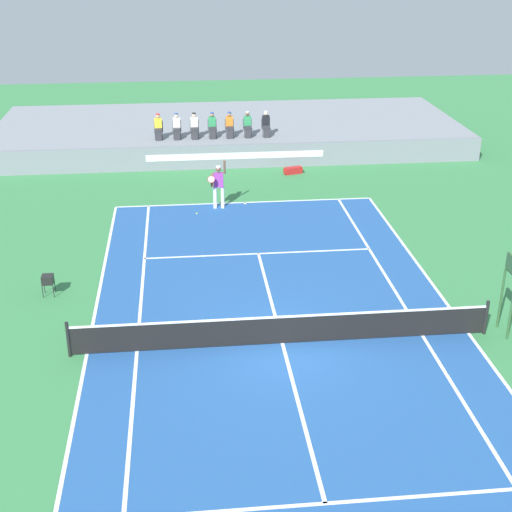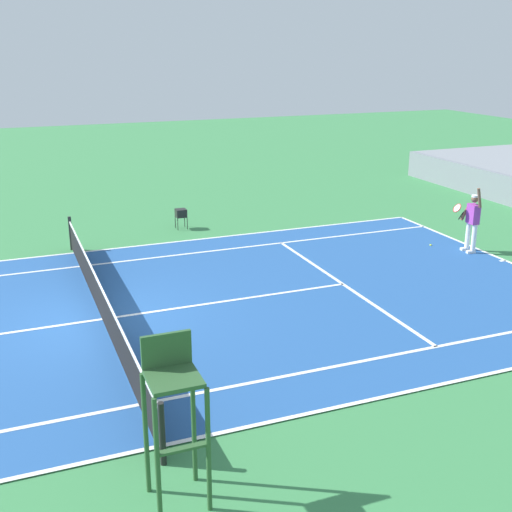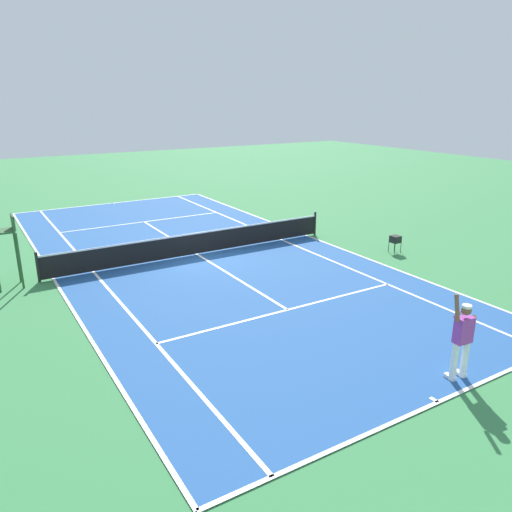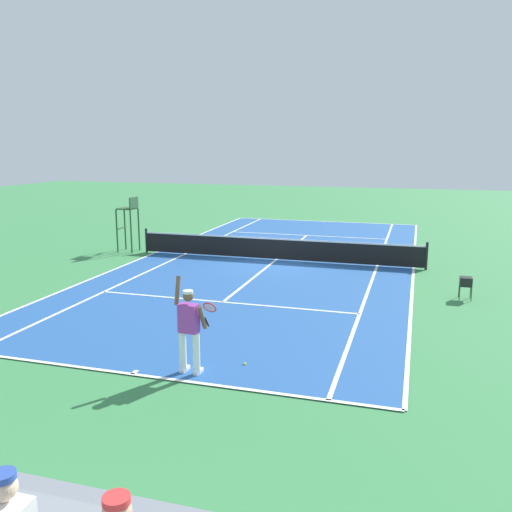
% 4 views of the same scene
% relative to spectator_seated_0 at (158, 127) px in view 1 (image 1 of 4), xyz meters
% --- Properties ---
extents(ground_plane, '(80.00, 80.00, 0.00)m').
position_rel_spectator_seated_0_xyz_m(ground_plane, '(3.71, -18.40, -1.79)').
color(ground_plane, '#387F47').
extents(court, '(11.08, 23.88, 0.03)m').
position_rel_spectator_seated_0_xyz_m(court, '(3.71, -18.40, -1.78)').
color(court, '#235193').
rests_on(court, ground).
extents(net, '(11.98, 0.10, 1.07)m').
position_rel_spectator_seated_0_xyz_m(net, '(3.71, -18.40, -1.27)').
color(net, black).
rests_on(net, ground).
extents(barrier_wall, '(24.86, 0.25, 1.18)m').
position_rel_spectator_seated_0_xyz_m(barrier_wall, '(3.71, -1.41, -1.20)').
color(barrier_wall, gray).
rests_on(barrier_wall, ground).
extents(bleacher_platform, '(24.86, 9.65, 1.18)m').
position_rel_spectator_seated_0_xyz_m(bleacher_platform, '(3.71, 3.54, -1.20)').
color(bleacher_platform, gray).
rests_on(bleacher_platform, ground).
extents(spectator_seated_0, '(0.44, 0.60, 1.27)m').
position_rel_spectator_seated_0_xyz_m(spectator_seated_0, '(0.00, 0.00, 0.00)').
color(spectator_seated_0, '#474C56').
rests_on(spectator_seated_0, bleacher_platform).
extents(spectator_seated_1, '(0.44, 0.60, 1.27)m').
position_rel_spectator_seated_0_xyz_m(spectator_seated_1, '(0.91, 0.00, 0.00)').
color(spectator_seated_1, '#474C56').
rests_on(spectator_seated_1, bleacher_platform).
extents(spectator_seated_2, '(0.44, 0.60, 1.27)m').
position_rel_spectator_seated_0_xyz_m(spectator_seated_2, '(1.79, 0.00, 0.00)').
color(spectator_seated_2, '#474C56').
rests_on(spectator_seated_2, bleacher_platform).
extents(spectator_seated_3, '(0.44, 0.60, 1.27)m').
position_rel_spectator_seated_0_xyz_m(spectator_seated_3, '(2.68, 0.00, 0.00)').
color(spectator_seated_3, '#474C56').
rests_on(spectator_seated_3, bleacher_platform).
extents(spectator_seated_4, '(0.44, 0.60, 1.27)m').
position_rel_spectator_seated_0_xyz_m(spectator_seated_4, '(3.55, 0.00, 0.00)').
color(spectator_seated_4, '#474C56').
rests_on(spectator_seated_4, bleacher_platform).
extents(spectator_seated_5, '(0.44, 0.60, 1.27)m').
position_rel_spectator_seated_0_xyz_m(spectator_seated_5, '(4.46, 0.00, 0.00)').
color(spectator_seated_5, '#474C56').
rests_on(spectator_seated_5, bleacher_platform).
extents(spectator_seated_6, '(0.44, 0.60, 1.27)m').
position_rel_spectator_seated_0_xyz_m(spectator_seated_6, '(5.39, 0.00, 0.00)').
color(spectator_seated_6, '#474C56').
rests_on(spectator_seated_6, bleacher_platform).
extents(tennis_player, '(0.79, 0.62, 2.08)m').
position_rel_spectator_seated_0_xyz_m(tennis_player, '(2.57, -6.94, -0.80)').
color(tennis_player, white).
rests_on(tennis_player, ground).
extents(tennis_ball, '(0.07, 0.07, 0.07)m').
position_rel_spectator_seated_0_xyz_m(tennis_ball, '(1.61, -7.67, -1.76)').
color(tennis_ball, '#D1E533').
rests_on(tennis_ball, ground).
extents(equipment_bag, '(0.95, 0.55, 0.32)m').
position_rel_spectator_seated_0_xyz_m(equipment_bag, '(6.41, -2.61, -1.63)').
color(equipment_bag, red).
rests_on(equipment_bag, ground).
extents(ball_hopper, '(0.36, 0.36, 0.70)m').
position_rel_spectator_seated_0_xyz_m(ball_hopper, '(-3.36, -14.54, -1.22)').
color(ball_hopper, black).
rests_on(ball_hopper, ground).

